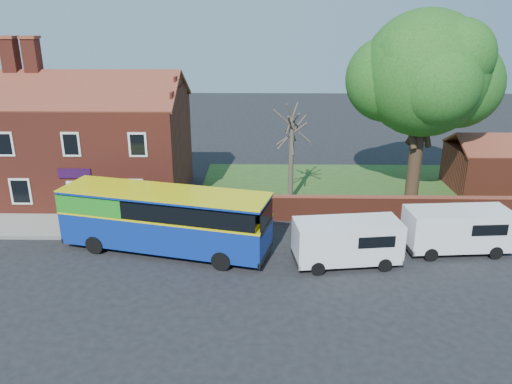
{
  "coord_description": "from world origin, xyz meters",
  "views": [
    {
      "loc": [
        4.55,
        -21.27,
        11.86
      ],
      "look_at": [
        4.09,
        5.0,
        2.53
      ],
      "focal_mm": 35.0,
      "sensor_mm": 36.0,
      "label": 1
    }
  ],
  "objects_px": {
    "van_far": "(457,228)",
    "bus": "(159,217)",
    "large_tree": "(425,77)",
    "van_near": "(347,240)"
  },
  "relations": [
    {
      "from": "van_near",
      "to": "large_tree",
      "type": "bearing_deg",
      "value": 51.5
    },
    {
      "from": "van_near",
      "to": "large_tree",
      "type": "xyz_separation_m",
      "value": [
        6.12,
        10.18,
        6.81
      ]
    },
    {
      "from": "large_tree",
      "to": "bus",
      "type": "bearing_deg",
      "value": -151.0
    },
    {
      "from": "van_near",
      "to": "van_far",
      "type": "xyz_separation_m",
      "value": [
        6.01,
        1.53,
        0.03
      ]
    },
    {
      "from": "bus",
      "to": "large_tree",
      "type": "height_order",
      "value": "large_tree"
    },
    {
      "from": "van_far",
      "to": "large_tree",
      "type": "bearing_deg",
      "value": 84.62
    },
    {
      "from": "van_far",
      "to": "bus",
      "type": "bearing_deg",
      "value": 175.78
    },
    {
      "from": "bus",
      "to": "van_near",
      "type": "relative_size",
      "value": 2.07
    },
    {
      "from": "bus",
      "to": "large_tree",
      "type": "relative_size",
      "value": 0.92
    },
    {
      "from": "large_tree",
      "to": "van_far",
      "type": "bearing_deg",
      "value": -90.79
    }
  ]
}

